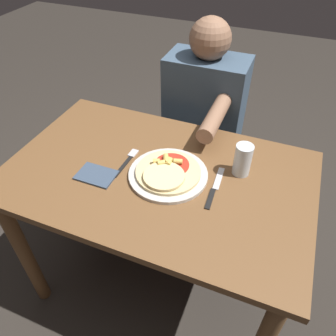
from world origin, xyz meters
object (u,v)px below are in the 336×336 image
(plate, at_px, (168,175))
(fork, at_px, (127,161))
(dining_table, at_px, (158,196))
(pizza, at_px, (167,172))
(knife, at_px, (215,188))
(drinking_glass, at_px, (243,160))
(person_diner, at_px, (204,116))

(plate, height_order, fork, plate)
(dining_table, bearing_deg, pizza, -6.99)
(dining_table, height_order, pizza, pizza)
(fork, bearing_deg, knife, -2.80)
(fork, bearing_deg, drinking_glass, 13.34)
(fork, relative_size, drinking_glass, 1.39)
(person_diner, bearing_deg, plate, -86.71)
(pizza, bearing_deg, dining_table, 173.01)
(dining_table, xyz_separation_m, knife, (0.22, -0.00, 0.13))
(pizza, relative_size, person_diner, 0.21)
(fork, bearing_deg, dining_table, -7.11)
(knife, xyz_separation_m, drinking_glass, (0.07, 0.12, 0.06))
(drinking_glass, bearing_deg, plate, -154.05)
(drinking_glass, bearing_deg, dining_table, -157.92)
(plate, xyz_separation_m, pizza, (-0.00, -0.00, 0.02))
(dining_table, height_order, plate, plate)
(plate, bearing_deg, dining_table, 177.60)
(knife, distance_m, person_diner, 0.62)
(knife, bearing_deg, pizza, -178.55)
(dining_table, relative_size, pizza, 4.76)
(plate, relative_size, fork, 1.68)
(plate, bearing_deg, fork, 174.05)
(dining_table, relative_size, knife, 5.21)
(drinking_glass, bearing_deg, fork, -166.66)
(pizza, bearing_deg, fork, 172.92)
(knife, height_order, drinking_glass, drinking_glass)
(pizza, distance_m, drinking_glass, 0.28)
(drinking_glass, bearing_deg, knife, -119.16)
(fork, relative_size, person_diner, 0.15)
(dining_table, relative_size, person_diner, 0.99)
(dining_table, bearing_deg, knife, -0.18)
(person_diner, bearing_deg, knife, -69.82)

